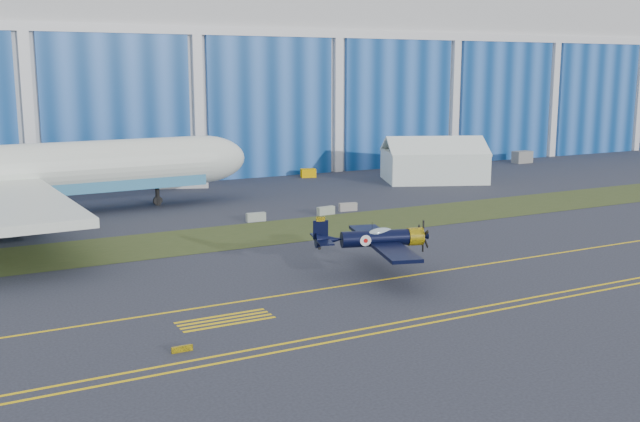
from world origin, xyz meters
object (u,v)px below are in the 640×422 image
tent (434,158)px  shipping_container (183,177)px  warbird (376,238)px  tug (308,173)px

tent → shipping_container: size_ratio=2.49×
warbird → tug: (19.29, 49.20, -2.19)m
warbird → shipping_container: (0.34, 48.52, -1.38)m
tent → tug: bearing=163.1°
tent → shipping_container: (-32.82, 10.78, -1.74)m
warbird → tug: warbird is taller
shipping_container → tug: 18.98m
tent → warbird: bearing=-108.7°
warbird → tug: bearing=84.5°
warbird → tent: (33.16, 37.73, 0.36)m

